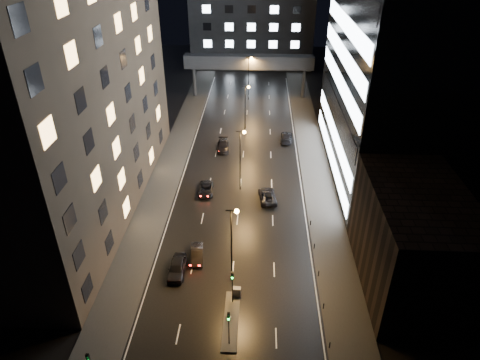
{
  "coord_description": "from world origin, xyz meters",
  "views": [
    {
      "loc": [
        2.74,
        -28.94,
        36.05
      ],
      "look_at": [
        0.16,
        24.22,
        4.0
      ],
      "focal_mm": 32.0,
      "sensor_mm": 36.0,
      "label": 1
    }
  ],
  "objects_px": {
    "car_away_c": "(206,189)",
    "utility_cabinet": "(237,292)",
    "car_away_a": "(177,268)",
    "car_toward_b": "(286,137)",
    "car_toward_a": "(267,196)",
    "car_away_d": "(223,146)",
    "car_away_b": "(197,254)"
  },
  "relations": [
    {
      "from": "car_away_b",
      "to": "car_toward_a",
      "type": "distance_m",
      "value": 16.25
    },
    {
      "from": "car_away_a",
      "to": "car_toward_b",
      "type": "relative_size",
      "value": 0.91
    },
    {
      "from": "car_away_c",
      "to": "utility_cabinet",
      "type": "bearing_deg",
      "value": -77.58
    },
    {
      "from": "car_away_d",
      "to": "utility_cabinet",
      "type": "relative_size",
      "value": 4.46
    },
    {
      "from": "car_away_c",
      "to": "car_away_d",
      "type": "height_order",
      "value": "car_away_d"
    },
    {
      "from": "car_away_a",
      "to": "car_toward_b",
      "type": "height_order",
      "value": "car_away_a"
    },
    {
      "from": "utility_cabinet",
      "to": "car_away_c",
      "type": "bearing_deg",
      "value": 110.98
    },
    {
      "from": "car_away_a",
      "to": "car_away_b",
      "type": "relative_size",
      "value": 1.15
    },
    {
      "from": "car_away_c",
      "to": "car_away_d",
      "type": "distance_m",
      "value": 14.9
    },
    {
      "from": "car_away_a",
      "to": "car_toward_a",
      "type": "xyz_separation_m",
      "value": [
        10.86,
        16.3,
        -0.1
      ]
    },
    {
      "from": "car_away_b",
      "to": "car_away_c",
      "type": "height_order",
      "value": "car_away_b"
    },
    {
      "from": "car_away_b",
      "to": "car_toward_a",
      "type": "height_order",
      "value": "car_toward_a"
    },
    {
      "from": "car_away_c",
      "to": "car_toward_b",
      "type": "distance_m",
      "value": 23.39
    },
    {
      "from": "car_away_c",
      "to": "car_toward_a",
      "type": "xyz_separation_m",
      "value": [
        9.54,
        -1.56,
        0.06
      ]
    },
    {
      "from": "car_toward_b",
      "to": "car_toward_a",
      "type": "bearing_deg",
      "value": 84.09
    },
    {
      "from": "car_away_a",
      "to": "car_toward_b",
      "type": "bearing_deg",
      "value": 68.96
    },
    {
      "from": "utility_cabinet",
      "to": "car_toward_a",
      "type": "bearing_deg",
      "value": 85.09
    },
    {
      "from": "car_toward_a",
      "to": "utility_cabinet",
      "type": "bearing_deg",
      "value": 72.67
    },
    {
      "from": "car_away_d",
      "to": "car_away_c",
      "type": "bearing_deg",
      "value": -99.54
    },
    {
      "from": "car_away_c",
      "to": "car_toward_a",
      "type": "relative_size",
      "value": 0.91
    },
    {
      "from": "car_away_a",
      "to": "car_away_b",
      "type": "distance_m",
      "value": 3.34
    },
    {
      "from": "car_away_c",
      "to": "car_toward_b",
      "type": "bearing_deg",
      "value": 52.09
    },
    {
      "from": "car_away_d",
      "to": "car_away_a",
      "type": "bearing_deg",
      "value": -98.8
    },
    {
      "from": "car_away_a",
      "to": "car_toward_a",
      "type": "height_order",
      "value": "car_away_a"
    },
    {
      "from": "car_toward_a",
      "to": "car_toward_b",
      "type": "relative_size",
      "value": 0.98
    },
    {
      "from": "utility_cabinet",
      "to": "car_away_d",
      "type": "bearing_deg",
      "value": 102.44
    },
    {
      "from": "car_away_a",
      "to": "car_away_c",
      "type": "distance_m",
      "value": 17.91
    },
    {
      "from": "car_away_d",
      "to": "car_toward_b",
      "type": "distance_m",
      "value": 12.64
    },
    {
      "from": "car_away_b",
      "to": "utility_cabinet",
      "type": "distance_m",
      "value": 8.08
    },
    {
      "from": "car_away_a",
      "to": "car_away_c",
      "type": "xyz_separation_m",
      "value": [
        1.33,
        17.86,
        -0.16
      ]
    },
    {
      "from": "car_away_b",
      "to": "car_away_c",
      "type": "xyz_separation_m",
      "value": [
        -0.69,
        15.2,
        -0.04
      ]
    },
    {
      "from": "car_away_d",
      "to": "utility_cabinet",
      "type": "xyz_separation_m",
      "value": [
        4.51,
        -36.14,
        -0.02
      ]
    }
  ]
}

